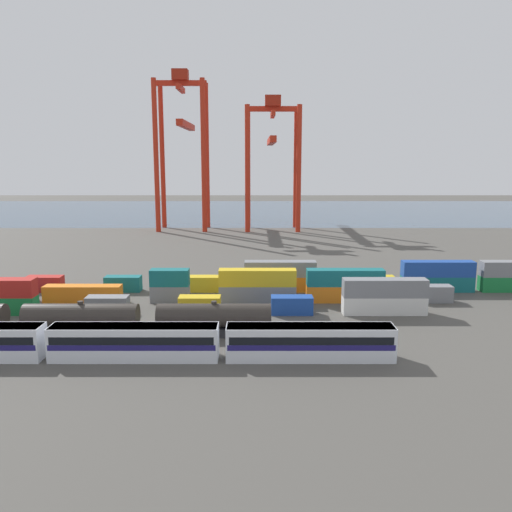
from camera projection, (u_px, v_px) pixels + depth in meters
The scene contains 29 objects.
ground_plane at pixel (221, 260), 116.85m from camera, with size 420.00×420.00×0.00m, color #4C4944.
harbour_water at pixel (237, 211), 224.93m from camera, with size 400.00×110.00×0.01m, color #384C60.
passenger_train at pixel (133, 341), 58.81m from camera, with size 58.28×3.14×3.90m.
freight_tank_row at pixel (80, 319), 66.76m from camera, with size 48.36×3.03×4.49m.
shipping_container_0 at pixel (14, 305), 76.17m from camera, with size 6.04×2.44×2.60m, color #197538.
shipping_container_1 at pixel (12, 288), 75.69m from camera, with size 6.04×2.44×2.60m, color #AD211C.
shipping_container_2 at pixel (106, 305), 76.21m from camera, with size 6.04×2.44×2.60m, color slate.
shipping_container_3 at pixel (198, 305), 76.25m from camera, with size 6.04×2.44×2.60m, color gold.
shipping_container_4 at pixel (290, 305), 76.29m from camera, with size 6.04×2.44×2.60m, color #1C4299.
shipping_container_5 at pixel (382, 305), 76.33m from camera, with size 12.10×2.44×2.60m, color silver.
shipping_container_6 at pixel (383, 288), 75.85m from camera, with size 12.10×2.44×2.60m, color slate.
shipping_container_8 at pixel (81, 294), 82.71m from camera, with size 12.10×2.44×2.60m, color orange.
shipping_container_9 at pixel (169, 294), 82.75m from camera, with size 6.04×2.44×2.60m, color slate.
shipping_container_10 at pixel (168, 277), 82.27m from camera, with size 6.04×2.44×2.60m, color #146066.
shipping_container_11 at pixel (256, 293), 82.79m from camera, with size 12.10×2.44×2.60m, color slate.
shipping_container_12 at pixel (256, 277), 82.31m from camera, with size 12.10×2.44×2.60m, color gold.
shipping_container_13 at pixel (343, 293), 82.83m from camera, with size 12.10×2.44×2.60m, color orange.
shipping_container_14 at pixel (344, 277), 82.35m from camera, with size 12.10×2.44×2.60m, color #146066.
shipping_container_15 at pixel (430, 293), 82.87m from camera, with size 6.04×2.44×2.60m, color slate.
shipping_container_16 at pixel (43, 284), 89.20m from camera, with size 6.04×2.44×2.60m, color #AD211C.
shipping_container_17 at pixel (122, 284), 89.24m from camera, with size 6.04×2.44×2.60m, color #146066.
shipping_container_18 at pixel (200, 284), 89.28m from camera, with size 12.10×2.44×2.60m, color gold.
shipping_container_19 at pixel (279, 284), 89.32m from camera, with size 12.10×2.44×2.60m, color orange.
shipping_container_20 at pixel (279, 269), 88.84m from camera, with size 12.10×2.44×2.60m, color slate.
shipping_container_21 at pixel (357, 284), 89.36m from camera, with size 12.10×2.44×2.60m, color gold.
shipping_container_22 at pixel (435, 284), 89.40m from camera, with size 12.10×2.44×2.60m, color #146066.
shipping_container_23 at pixel (436, 269), 88.92m from camera, with size 12.10×2.44×2.60m, color #1C4299.
gantry_crane_west at pixel (181, 137), 164.51m from camera, with size 15.95×33.71×48.84m.
gantry_crane_central at pixel (271, 150), 166.93m from camera, with size 17.12×42.33×41.26m.
Camera 1 is at (7.56, -74.74, 22.25)m, focal length 36.84 mm.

